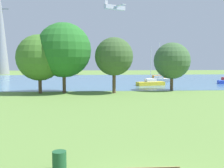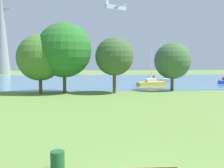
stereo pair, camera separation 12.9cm
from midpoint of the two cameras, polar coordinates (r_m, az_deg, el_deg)
The scene contains 12 objects.
ground_plane at distance 30.83m, azimuth -0.09°, elevation -3.18°, with size 160.00×160.00×0.00m, color olive.
litter_bin at distance 11.70m, azimuth -10.77°, elevation -15.23°, with size 0.56×0.56×0.80m, color #1E512D.
water_surface at distance 58.65m, azimuth -1.70°, elevation 0.78°, with size 140.00×40.00×0.02m, color teal.
sailboat_white at distance 55.84m, azimuth 9.76°, elevation 0.96°, with size 4.99×2.32×7.69m.
sailboat_orange at distance 67.06m, azimuth 10.50°, elevation 1.62°, with size 4.93×1.99×6.71m.
sailboat_yellow at distance 47.50m, azimuth 8.08°, elevation 0.25°, with size 5.02×2.69×6.54m.
tree_west_far at distance 37.38m, azimuth -14.44°, elevation 5.24°, with size 5.99×5.99×7.64m.
tree_east_far at distance 37.19m, azimuth -9.68°, elevation 6.85°, with size 7.18×7.18×9.21m.
tree_west_near at distance 36.31m, azimuth 0.60°, elevation 5.63°, with size 5.00×5.00×7.29m.
tree_mid_shore at distance 40.60m, azimuth 12.37°, elevation 4.65°, with size 5.19×5.19×6.81m.
electricity_pylon at distance 88.36m, azimuth -21.66°, elevation 10.75°, with size 6.40×4.40×27.31m.
light_aircraft at distance 77.52m, azimuth 0.76°, elevation 15.43°, with size 6.02×7.72×2.10m.
Camera 2 is at (-1.73, -8.46, 4.45)m, focal length 44.69 mm.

